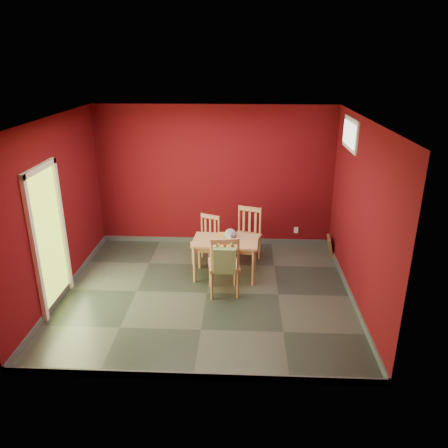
{
  "coord_description": "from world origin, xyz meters",
  "views": [
    {
      "loc": [
        0.55,
        -6.03,
        3.52
      ],
      "look_at": [
        0.25,
        0.45,
        1.0
      ],
      "focal_mm": 35.0,
      "sensor_mm": 36.0,
      "label": 1
    }
  ],
  "objects_px": {
    "chair_far_right": "(247,235)",
    "tote_bag": "(225,261)",
    "chair_near": "(224,264)",
    "dining_table": "(225,245)",
    "chair_far_left": "(207,239)",
    "cat": "(230,233)",
    "picture_frame": "(330,246)"
  },
  "relations": [
    {
      "from": "chair_far_right",
      "to": "cat",
      "type": "relative_size",
      "value": 2.43
    },
    {
      "from": "dining_table",
      "to": "chair_near",
      "type": "bearing_deg",
      "value": -89.74
    },
    {
      "from": "chair_near",
      "to": "cat",
      "type": "distance_m",
      "value": 0.7
    },
    {
      "from": "dining_table",
      "to": "tote_bag",
      "type": "relative_size",
      "value": 2.39
    },
    {
      "from": "chair_far_left",
      "to": "tote_bag",
      "type": "bearing_deg",
      "value": -74.36
    },
    {
      "from": "chair_near",
      "to": "cat",
      "type": "xyz_separation_m",
      "value": [
        0.07,
        0.65,
        0.26
      ]
    },
    {
      "from": "dining_table",
      "to": "cat",
      "type": "xyz_separation_m",
      "value": [
        0.08,
        0.08,
        0.19
      ]
    },
    {
      "from": "dining_table",
      "to": "picture_frame",
      "type": "distance_m",
      "value": 2.19
    },
    {
      "from": "dining_table",
      "to": "tote_bag",
      "type": "distance_m",
      "value": 0.81
    },
    {
      "from": "tote_bag",
      "to": "chair_near",
      "type": "bearing_deg",
      "value": 95.05
    },
    {
      "from": "dining_table",
      "to": "tote_bag",
      "type": "xyz_separation_m",
      "value": [
        0.02,
        -0.8,
        0.1
      ]
    },
    {
      "from": "dining_table",
      "to": "chair_far_left",
      "type": "distance_m",
      "value": 0.68
    },
    {
      "from": "tote_bag",
      "to": "picture_frame",
      "type": "distance_m",
      "value": 2.64
    },
    {
      "from": "tote_bag",
      "to": "dining_table",
      "type": "bearing_deg",
      "value": 91.64
    },
    {
      "from": "chair_far_left",
      "to": "picture_frame",
      "type": "height_order",
      "value": "chair_far_left"
    },
    {
      "from": "dining_table",
      "to": "chair_far_right",
      "type": "height_order",
      "value": "chair_far_right"
    },
    {
      "from": "chair_far_left",
      "to": "cat",
      "type": "bearing_deg",
      "value": -47.8
    },
    {
      "from": "chair_far_right",
      "to": "tote_bag",
      "type": "xyz_separation_m",
      "value": [
        -0.33,
        -1.42,
        0.18
      ]
    },
    {
      "from": "chair_far_right",
      "to": "dining_table",
      "type": "bearing_deg",
      "value": -119.91
    },
    {
      "from": "cat",
      "to": "chair_far_left",
      "type": "bearing_deg",
      "value": 145.22
    },
    {
      "from": "chair_far_left",
      "to": "tote_bag",
      "type": "relative_size",
      "value": 1.87
    },
    {
      "from": "chair_far_left",
      "to": "chair_far_right",
      "type": "xyz_separation_m",
      "value": [
        0.71,
        0.06,
        0.07
      ]
    },
    {
      "from": "chair_near",
      "to": "picture_frame",
      "type": "xyz_separation_m",
      "value": [
        1.92,
        1.53,
        -0.34
      ]
    },
    {
      "from": "chair_far_right",
      "to": "picture_frame",
      "type": "bearing_deg",
      "value": 12.25
    },
    {
      "from": "tote_bag",
      "to": "cat",
      "type": "relative_size",
      "value": 1.13
    },
    {
      "from": "picture_frame",
      "to": "tote_bag",
      "type": "bearing_deg",
      "value": -137.13
    },
    {
      "from": "chair_near",
      "to": "tote_bag",
      "type": "height_order",
      "value": "chair_near"
    },
    {
      "from": "dining_table",
      "to": "chair_near",
      "type": "height_order",
      "value": "chair_near"
    },
    {
      "from": "chair_near",
      "to": "chair_far_left",
      "type": "bearing_deg",
      "value": 107.7
    },
    {
      "from": "tote_bag",
      "to": "cat",
      "type": "bearing_deg",
      "value": 86.47
    },
    {
      "from": "chair_far_left",
      "to": "chair_near",
      "type": "distance_m",
      "value": 1.19
    },
    {
      "from": "chair_near",
      "to": "dining_table",
      "type": "bearing_deg",
      "value": 90.26
    }
  ]
}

